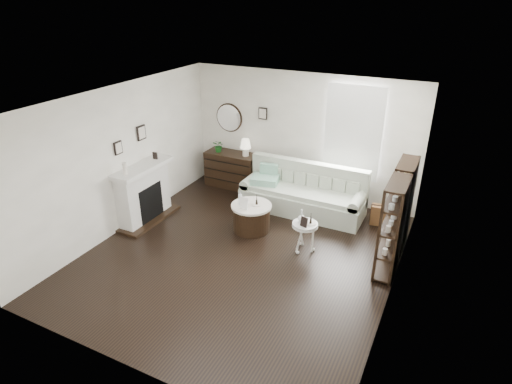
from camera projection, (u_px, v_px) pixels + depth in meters
The scene contains 18 objects.
room at pixel (335, 131), 8.64m from camera, with size 5.50×5.50×5.50m.
fireplace at pixel (144, 195), 8.37m from camera, with size 0.50×1.40×1.84m.
shelf_unit_far at pixel (401, 205), 7.41m from camera, with size 0.30×0.80×1.60m.
shelf_unit_near at pixel (392, 228), 6.68m from camera, with size 0.30×0.80×1.60m.
sofa at pixel (303, 196), 8.84m from camera, with size 2.52×0.87×0.98m.
quilt at pixel (265, 180), 8.96m from camera, with size 0.55×0.45×0.14m, color #299963.
suitcase at pixel (387, 216), 8.30m from camera, with size 0.60×0.20×0.40m, color brown.
dresser at pixel (232, 170), 9.88m from camera, with size 1.22×0.52×0.81m.
table_lamp at pixel (246, 147), 9.48m from camera, with size 0.24×0.24×0.39m, color beige, non-canonical shape.
potted_plant at pixel (219, 146), 9.73m from camera, with size 0.26×0.22×0.28m, color #175119.
drum_table at pixel (251, 217), 8.11m from camera, with size 0.76×0.76×0.53m.
pedestal_table at pixel (305, 226), 7.37m from camera, with size 0.45×0.45×0.54m.
eiffel_drum at pixel (257, 200), 7.97m from camera, with size 0.11×0.11×0.19m, color black, non-canonical shape.
bottle_drum at pixel (240, 198), 7.95m from camera, with size 0.06×0.06×0.26m, color silver.
card_frame_drum at pixel (244, 203), 7.82m from camera, with size 0.17×0.01×0.22m, color white.
eiffel_ped at pixel (311, 219), 7.30m from camera, with size 0.10×0.10×0.18m, color black, non-canonical shape.
flask_ped at pixel (302, 216), 7.35m from camera, with size 0.12×0.12×0.23m, color silver, non-canonical shape.
card_frame_ped at pixel (304, 222), 7.21m from camera, with size 0.13×0.01×0.18m, color black.
Camera 1 is at (2.99, -5.48, 4.19)m, focal length 30.00 mm.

